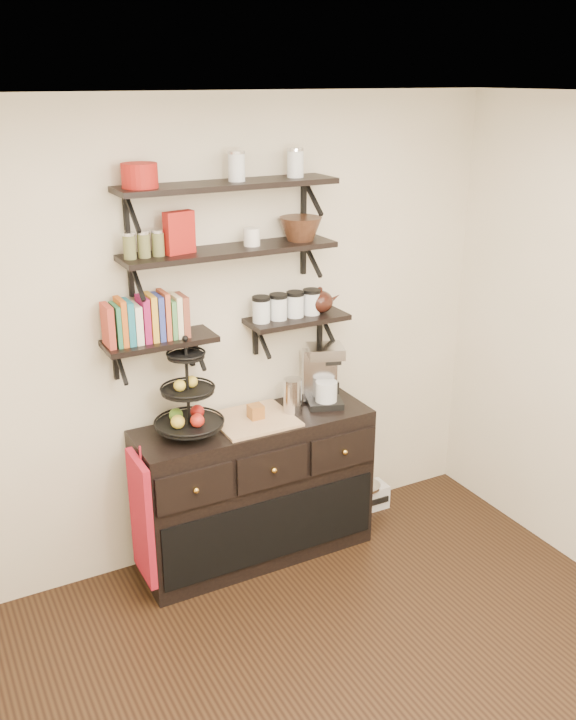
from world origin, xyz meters
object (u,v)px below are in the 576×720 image
(radio, at_px, (365,496))
(coffee_maker, at_px, (323,376))
(fruit_stand, at_px, (189,403))
(sideboard, at_px, (255,489))

(radio, bearing_deg, coffee_maker, -166.54)
(fruit_stand, xyz_separation_m, radio, (1.27, 0.11, -1.00))
(fruit_stand, distance_m, radio, 1.62)
(sideboard, height_order, radio, sideboard)
(radio, bearing_deg, fruit_stand, -174.11)
(fruit_stand, height_order, coffee_maker, fruit_stand)
(fruit_stand, relative_size, radio, 1.79)
(fruit_stand, bearing_deg, coffee_maker, 1.43)
(fruit_stand, bearing_deg, radio, 5.07)
(fruit_stand, height_order, radio, fruit_stand)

